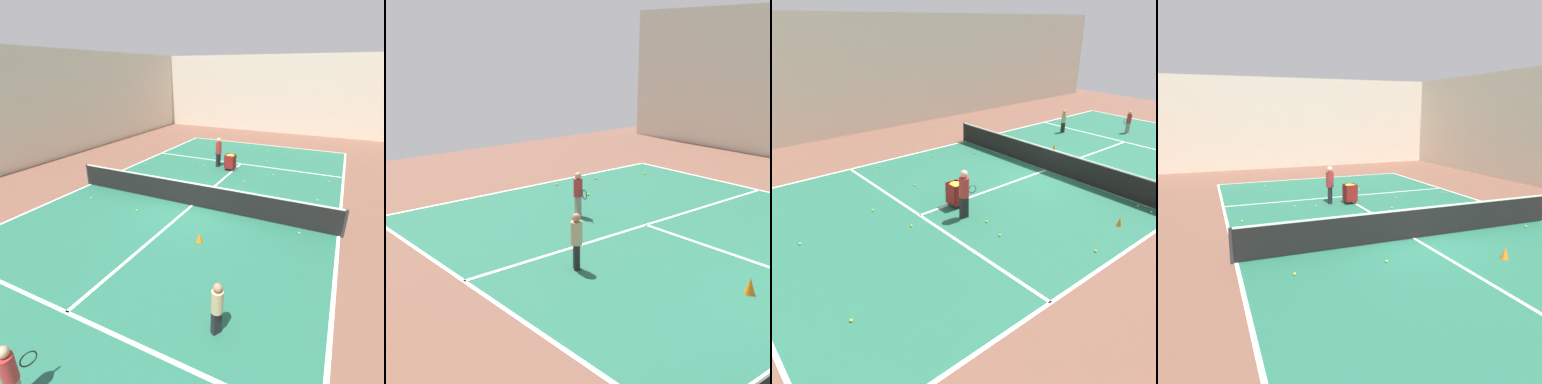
{
  "view_description": "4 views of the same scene",
  "coord_description": "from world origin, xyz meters",
  "views": [
    {
      "loc": [
        4.89,
        -9.85,
        5.13
      ],
      "look_at": [
        0.0,
        0.0,
        0.59
      ],
      "focal_mm": 28.0,
      "sensor_mm": 36.0,
      "label": 1
    },
    {
      "loc": [
        10.06,
        2.74,
        4.71
      ],
      "look_at": [
        0.87,
        -8.21,
        0.69
      ],
      "focal_mm": 50.0,
      "sensor_mm": 36.0,
      "label": 2
    },
    {
      "loc": [
        -9.31,
        12.18,
        5.84
      ],
      "look_at": [
        -1.02,
        5.37,
        0.9
      ],
      "focal_mm": 35.0,
      "sensor_mm": 36.0,
      "label": 3
    },
    {
      "loc": [
        -5.98,
        -9.76,
        3.93
      ],
      "look_at": [
        -0.2,
        5.06,
        0.51
      ],
      "focal_mm": 35.0,
      "sensor_mm": 36.0,
      "label": 4
    }
  ],
  "objects": [
    {
      "name": "tennis_ball_12",
      "position": [
        -1.75,
        5.04,
        0.04
      ],
      "size": [
        0.07,
        0.07,
        0.07
      ],
      "primitive_type": "sphere",
      "color": "yellow",
      "rests_on": "ground"
    },
    {
      "name": "tennis_ball_2",
      "position": [
        0.68,
        10.04,
        0.04
      ],
      "size": [
        0.07,
        0.07,
        0.07
      ],
      "primitive_type": "sphere",
      "color": "yellow",
      "rests_on": "ground"
    },
    {
      "name": "child_midcourt",
      "position": [
        3.26,
        -5.42,
        0.72
      ],
      "size": [
        0.34,
        0.34,
        1.26
      ],
      "rotation": [
        0.0,
        0.0,
        1.04
      ],
      "color": "black",
      "rests_on": "ground"
    },
    {
      "name": "hall_enclosure_right",
      "position": [
        10.53,
        0.0,
        3.12
      ],
      "size": [
        0.15,
        33.74,
        6.24
      ],
      "color": "beige",
      "rests_on": "ground"
    },
    {
      "name": "ball_cart",
      "position": [
        -0.2,
        5.06,
        0.6
      ],
      "size": [
        0.53,
        0.48,
        0.87
      ],
      "color": "maroon",
      "rests_on": "ground"
    },
    {
      "name": "tennis_ball_9",
      "position": [
        -1.68,
        -1.42,
        0.04
      ],
      "size": [
        0.07,
        0.07,
        0.07
      ],
      "primitive_type": "sphere",
      "color": "yellow",
      "rests_on": "ground"
    },
    {
      "name": "ground_plane",
      "position": [
        0.0,
        0.0,
        0.0
      ],
      "size": [
        37.44,
        37.44,
        0.0
      ],
      "primitive_type": "plane",
      "color": "brown"
    },
    {
      "name": "line_service_near",
      "position": [
        0.0,
        -6.42,
        0.01
      ],
      "size": [
        10.83,
        0.1,
        0.0
      ],
      "primitive_type": "cube",
      "color": "white",
      "rests_on": "ground"
    },
    {
      "name": "tennis_ball_15",
      "position": [
        -0.47,
        7.04,
        0.04
      ],
      "size": [
        0.07,
        0.07,
        0.07
      ],
      "primitive_type": "sphere",
      "color": "yellow",
      "rests_on": "ground"
    },
    {
      "name": "line_service_far",
      "position": [
        0.0,
        6.42,
        0.01
      ],
      "size": [
        10.83,
        0.1,
        0.0
      ],
      "primitive_type": "cube",
      "color": "white",
      "rests_on": "ground"
    },
    {
      "name": "coach_at_net",
      "position": [
        -1.02,
        5.36,
        0.94
      ],
      "size": [
        0.37,
        0.68,
        1.64
      ],
      "rotation": [
        0.0,
        0.0,
        -1.73
      ],
      "color": "black",
      "rests_on": "ground"
    },
    {
      "name": "player_near_baseline",
      "position": [
        0.88,
        -8.2,
        0.72
      ],
      "size": [
        0.31,
        0.6,
        1.26
      ],
      "rotation": [
        0.0,
        0.0,
        1.31
      ],
      "color": "gray",
      "rests_on": "ground"
    },
    {
      "name": "tennis_ball_21",
      "position": [
        4.8,
        5.35,
        0.04
      ],
      "size": [
        0.07,
        0.07,
        0.07
      ],
      "primitive_type": "sphere",
      "color": "yellow",
      "rests_on": "ground"
    },
    {
      "name": "tennis_ball_11",
      "position": [
        2.15,
        5.23,
        0.04
      ],
      "size": [
        0.07,
        0.07,
        0.07
      ],
      "primitive_type": "sphere",
      "color": "yellow",
      "rests_on": "ground"
    },
    {
      "name": "tennis_ball_10",
      "position": [
        1.09,
        3.6,
        0.04
      ],
      "size": [
        0.07,
        0.07,
        0.07
      ],
      "primitive_type": "sphere",
      "color": "yellow",
      "rests_on": "ground"
    },
    {
      "name": "line_sideline_right",
      "position": [
        5.42,
        0.0,
        0.01
      ],
      "size": [
        0.1,
        23.36,
        0.0
      ],
      "primitive_type": "cube",
      "color": "white",
      "rests_on": "ground"
    },
    {
      "name": "court_playing_area",
      "position": [
        0.0,
        0.0,
        0.0
      ],
      "size": [
        10.83,
        23.36,
        0.0
      ],
      "color": "#23664C",
      "rests_on": "ground"
    },
    {
      "name": "training_cone_1",
      "position": [
        1.44,
        -2.35,
        0.17
      ],
      "size": [
        0.21,
        0.21,
        0.34
      ],
      "primitive_type": "cone",
      "color": "orange",
      "rests_on": "ground"
    },
    {
      "name": "line_centre_service",
      "position": [
        0.0,
        0.0,
        0.01
      ],
      "size": [
        0.1,
        12.85,
        0.0
      ],
      "primitive_type": "cube",
      "color": "white",
      "rests_on": "ground"
    },
    {
      "name": "tennis_net",
      "position": [
        0.0,
        0.0,
        0.51
      ],
      "size": [
        11.13,
        0.1,
        0.99
      ],
      "color": "#2D2D33",
      "rests_on": "ground"
    },
    {
      "name": "tennis_ball_19",
      "position": [
        -4.75,
        0.36,
        0.04
      ],
      "size": [
        0.07,
        0.07,
        0.07
      ],
      "primitive_type": "sphere",
      "color": "yellow",
      "rests_on": "ground"
    },
    {
      "name": "training_cone_0",
      "position": [
        -4.51,
        1.96,
        0.14
      ],
      "size": [
        0.17,
        0.17,
        0.28
      ],
      "primitive_type": "cone",
      "color": "orange",
      "rests_on": "ground"
    },
    {
      "name": "tennis_ball_22",
      "position": [
        -4.89,
        3.83,
        0.04
      ],
      "size": [
        0.07,
        0.07,
        0.07
      ],
      "primitive_type": "sphere",
      "color": "yellow",
      "rests_on": "ground"
    },
    {
      "name": "tennis_ball_8",
      "position": [
        -4.25,
        0.28,
        0.04
      ],
      "size": [
        0.07,
        0.07,
        0.07
      ],
      "primitive_type": "sphere",
      "color": "yellow",
      "rests_on": "ground"
    },
    {
      "name": "tennis_ball_7",
      "position": [
        4.22,
        -0.41,
        0.04
      ],
      "size": [
        0.07,
        0.07,
        0.07
      ],
      "primitive_type": "sphere",
      "color": "yellow",
      "rests_on": "ground"
    },
    {
      "name": "tennis_ball_20",
      "position": [
        4.52,
        2.75,
        0.04
      ],
      "size": [
        0.07,
        0.07,
        0.07
      ],
      "primitive_type": "sphere",
      "color": "yellow",
      "rests_on": "ground"
    },
    {
      "name": "tennis_ball_14",
      "position": [
        -2.61,
        5.29,
        0.04
      ],
      "size": [
        0.07,
        0.07,
        0.07
      ],
      "primitive_type": "sphere",
      "color": "yellow",
      "rests_on": "ground"
    },
    {
      "name": "tennis_ball_0",
      "position": [
        3.61,
        0.89,
        0.04
      ],
      "size": [
        0.07,
        0.07,
        0.07
      ],
      "primitive_type": "sphere",
      "color": "yellow",
      "rests_on": "ground"
    },
    {
      "name": "tennis_ball_4",
      "position": [
        -3.09,
        10.18,
        0.04
      ],
      "size": [
        0.07,
        0.07,
        0.07
      ],
      "primitive_type": "sphere",
      "color": "yellow",
      "rests_on": "ground"
    },
    {
      "name": "tennis_ball_17",
      "position": [
        1.24,
        7.47,
        0.04
      ],
      "size": [
        0.07,
        0.07,
        0.07
      ],
      "primitive_type": "sphere",
      "color": "yellow",
      "rests_on": "ground"
    }
  ]
}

